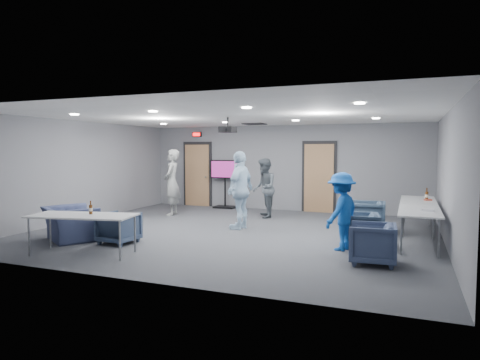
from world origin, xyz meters
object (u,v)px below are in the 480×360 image
at_px(bottle_front, 91,209).
at_px(projector, 228,129).
at_px(person_b, 264,188).
at_px(chair_right_c, 372,244).
at_px(chair_front_b, 70,224).
at_px(table_right_a, 418,201).
at_px(chair_right_b, 360,229).
at_px(person_a, 172,182).
at_px(chair_right_a, 367,217).
at_px(tv_stand, 225,181).
at_px(person_d, 341,211).
at_px(person_c, 240,190).
at_px(bottle_right, 427,196).
at_px(table_right_b, 420,212).
at_px(chair_front_a, 119,228).
at_px(table_front_left, 83,217).

xyz_separation_m(bottle_front, projector, (1.44, 3.07, 1.58)).
distance_m(person_b, chair_right_c, 5.22).
xyz_separation_m(chair_front_b, bottle_front, (1.20, -0.74, 0.47)).
bearing_deg(chair_front_b, projector, -106.66).
bearing_deg(table_right_a, chair_right_b, 153.91).
bearing_deg(table_right_a, chair_front_b, 120.25).
height_order(chair_right_c, table_right_a, table_right_a).
height_order(person_a, person_b, person_a).
height_order(chair_right_a, tv_stand, tv_stand).
bearing_deg(chair_right_a, person_a, -99.15).
distance_m(person_d, tv_stand, 6.45).
bearing_deg(chair_right_c, person_c, -127.53).
xyz_separation_m(chair_right_c, table_right_a, (0.76, 3.61, 0.34)).
bearing_deg(chair_front_b, bottle_right, -118.79).
bearing_deg(table_right_b, chair_right_c, 156.11).
bearing_deg(person_a, tv_stand, 142.84).
bearing_deg(chair_right_c, bottle_front, -80.44).
xyz_separation_m(chair_front_a, table_right_a, (5.73, 3.87, 0.36)).
bearing_deg(projector, chair_front_b, -132.47).
distance_m(chair_front_b, table_front_left, 1.44).
xyz_separation_m(chair_right_a, tv_stand, (-4.77, 2.64, 0.54)).
bearing_deg(chair_right_a, tv_stand, -121.86).
distance_m(person_d, chair_right_b, 0.73).
bearing_deg(person_d, tv_stand, -117.02).
relative_size(person_a, chair_right_c, 2.55).
height_order(person_c, person_d, person_c).
height_order(person_c, table_right_b, person_c).
bearing_deg(person_c, projector, -32.54).
bearing_deg(person_d, table_front_left, -45.22).
relative_size(chair_front_a, tv_stand, 0.44).
bearing_deg(table_right_a, person_d, 153.17).
relative_size(chair_right_a, tv_stand, 0.51).
bearing_deg(person_a, table_right_a, 76.02).
distance_m(chair_right_c, chair_front_b, 6.13).
distance_m(table_right_a, tv_stand, 6.17).
bearing_deg(bottle_right, table_right_b, -95.72).
distance_m(person_a, table_right_a, 6.69).
bearing_deg(chair_right_c, tv_stand, -140.56).
xyz_separation_m(table_right_b, bottle_right, (0.19, 1.85, 0.15)).
distance_m(tv_stand, projector, 4.19).
height_order(chair_front_a, chair_front_b, chair_front_b).
distance_m(chair_right_c, projector, 4.48).
xyz_separation_m(chair_right_a, chair_right_b, (0.00, -1.48, -0.04)).
relative_size(table_right_a, table_front_left, 0.92).
bearing_deg(table_front_left, chair_front_b, 130.40).
height_order(person_a, bottle_right, person_a).
relative_size(person_a, table_right_a, 1.03).
distance_m(person_a, chair_front_b, 3.91).
bearing_deg(tv_stand, chair_right_a, -28.98).
height_order(person_a, person_d, person_a).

